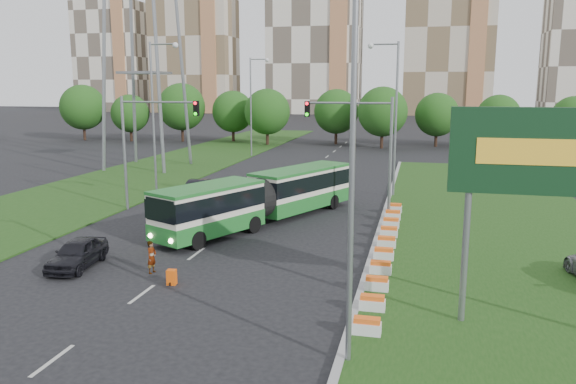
% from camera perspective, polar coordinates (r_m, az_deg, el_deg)
% --- Properties ---
extents(ground, '(360.00, 360.00, 0.00)m').
position_cam_1_polar(ground, '(29.13, -3.79, -6.67)').
color(ground, black).
rests_on(ground, ground).
extents(grass_median, '(14.00, 60.00, 0.15)m').
position_cam_1_polar(grass_median, '(35.92, 20.56, -3.85)').
color(grass_median, '#1B4012').
rests_on(grass_median, ground).
extents(median_kerb, '(0.30, 60.00, 0.18)m').
position_cam_1_polar(median_kerb, '(35.67, 9.41, -3.37)').
color(median_kerb, '#979797').
rests_on(median_kerb, ground).
extents(left_verge, '(12.00, 110.00, 0.10)m').
position_cam_1_polar(left_verge, '(58.49, -13.51, 1.96)').
color(left_verge, '#1B4012').
rests_on(left_verge, ground).
extents(lane_markings, '(0.20, 100.00, 0.01)m').
position_cam_1_polar(lane_markings, '(48.67, -0.25, 0.46)').
color(lane_markings, '#AEADA7').
rests_on(lane_markings, ground).
extents(flower_planters, '(1.10, 20.30, 0.60)m').
position_cam_1_polar(flower_planters, '(29.66, 9.84, -5.58)').
color(flower_planters, silver).
rests_on(flower_planters, grass_median).
extents(billboard, '(6.00, 0.37, 8.00)m').
position_cam_1_polar(billboard, '(21.07, 24.18, 2.86)').
color(billboard, gray).
rests_on(billboard, ground).
extents(traffic_mast_median, '(5.76, 0.32, 8.00)m').
position_cam_1_polar(traffic_mast_median, '(36.85, 7.90, 5.43)').
color(traffic_mast_median, gray).
rests_on(traffic_mast_median, ground).
extents(traffic_mast_left, '(5.76, 0.32, 8.00)m').
position_cam_1_polar(traffic_mast_left, '(40.27, -14.35, 5.65)').
color(traffic_mast_left, gray).
rests_on(traffic_mast_left, ground).
extents(street_lamps, '(36.00, 60.00, 12.00)m').
position_cam_1_polar(street_lamps, '(38.33, -3.80, 6.69)').
color(street_lamps, gray).
rests_on(street_lamps, ground).
extents(tree_line, '(120.00, 8.00, 9.00)m').
position_cam_1_polar(tree_line, '(81.66, 14.67, 7.48)').
color(tree_line, '#1B4D14').
rests_on(tree_line, ground).
extents(apartment_tower_west, '(26.00, 15.00, 48.00)m').
position_cam_1_polar(apartment_tower_west, '(191.74, -9.50, 15.22)').
color(apartment_tower_west, beige).
rests_on(apartment_tower_west, ground).
extents(apartment_tower_cwest, '(28.00, 15.00, 52.00)m').
position_cam_1_polar(apartment_tower_cwest, '(180.47, 2.77, 16.27)').
color(apartment_tower_cwest, silver).
rests_on(apartment_tower_cwest, ground).
extents(apartment_tower_ceast, '(25.00, 15.00, 50.00)m').
position_cam_1_polar(apartment_tower_ceast, '(177.41, 16.07, 15.65)').
color(apartment_tower_ceast, beige).
rests_on(apartment_tower_ceast, ground).
extents(midrise_west, '(22.00, 14.00, 36.00)m').
position_cam_1_polar(midrise_west, '(204.73, -17.42, 12.91)').
color(midrise_west, silver).
rests_on(midrise_west, ground).
extents(articulated_bus, '(2.57, 16.50, 2.72)m').
position_cam_1_polar(articulated_bus, '(36.05, -2.97, -0.52)').
color(articulated_bus, silver).
rests_on(articulated_bus, ground).
extents(car_left_near, '(2.10, 4.28, 1.41)m').
position_cam_1_polar(car_left_near, '(29.24, -20.62, -5.85)').
color(car_left_near, black).
rests_on(car_left_near, ground).
extents(car_left_far, '(1.89, 4.53, 1.46)m').
position_cam_1_polar(car_left_far, '(44.29, -9.21, 0.25)').
color(car_left_far, black).
rests_on(car_left_far, ground).
extents(pedestrian, '(0.45, 0.62, 1.55)m').
position_cam_1_polar(pedestrian, '(27.33, -13.68, -6.44)').
color(pedestrian, gray).
rests_on(pedestrian, ground).
extents(shopping_trolley, '(0.40, 0.42, 0.68)m').
position_cam_1_polar(shopping_trolley, '(25.72, -11.74, -8.48)').
color(shopping_trolley, '#EF550C').
rests_on(shopping_trolley, ground).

